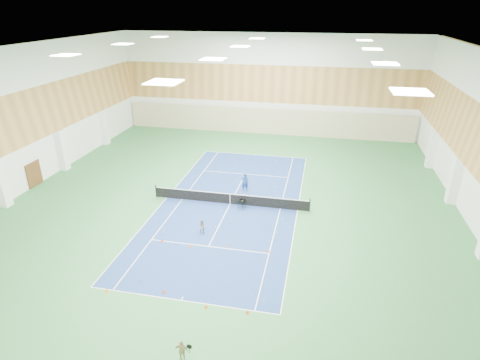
% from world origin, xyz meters
% --- Properties ---
extents(ground, '(40.00, 40.00, 0.00)m').
position_xyz_m(ground, '(0.00, 0.00, 0.00)').
color(ground, '#2F6F3A').
rests_on(ground, ground).
extents(room_shell, '(36.00, 40.00, 12.00)m').
position_xyz_m(room_shell, '(0.00, 0.00, 6.00)').
color(room_shell, white).
rests_on(room_shell, ground).
extents(wood_cladding, '(36.00, 40.00, 8.00)m').
position_xyz_m(wood_cladding, '(0.00, 0.00, 8.00)').
color(wood_cladding, '#C18747').
rests_on(wood_cladding, room_shell).
extents(ceiling_light_grid, '(21.40, 25.40, 0.06)m').
position_xyz_m(ceiling_light_grid, '(0.00, 0.00, 11.92)').
color(ceiling_light_grid, white).
rests_on(ceiling_light_grid, room_shell).
extents(court_surface, '(10.97, 23.77, 0.01)m').
position_xyz_m(court_surface, '(0.00, 0.00, 0.01)').
color(court_surface, navy).
rests_on(court_surface, ground).
extents(tennis_balls_scatter, '(10.57, 22.77, 0.07)m').
position_xyz_m(tennis_balls_scatter, '(0.00, 0.00, 0.05)').
color(tennis_balls_scatter, '#BDCD23').
rests_on(tennis_balls_scatter, ground).
extents(tennis_net, '(12.80, 0.10, 1.10)m').
position_xyz_m(tennis_net, '(0.00, 0.00, 0.55)').
color(tennis_net, black).
rests_on(tennis_net, ground).
extents(back_curtain, '(35.40, 0.16, 3.20)m').
position_xyz_m(back_curtain, '(0.00, 19.75, 1.60)').
color(back_curtain, '#C6B793').
rests_on(back_curtain, ground).
extents(door_left_b, '(0.08, 1.80, 2.20)m').
position_xyz_m(door_left_b, '(-17.92, 0.00, 1.10)').
color(door_left_b, '#593319').
rests_on(door_left_b, ground).
extents(coach, '(0.71, 0.60, 1.67)m').
position_xyz_m(coach, '(0.68, 2.76, 0.83)').
color(coach, navy).
rests_on(coach, ground).
extents(child_court, '(0.67, 0.59, 1.16)m').
position_xyz_m(child_court, '(-0.84, -4.91, 0.58)').
color(child_court, gray).
rests_on(child_court, ground).
extents(child_apron, '(0.68, 0.29, 1.16)m').
position_xyz_m(child_apron, '(1.40, -15.71, 0.58)').
color(child_apron, '#9E8B5A').
rests_on(child_apron, ground).
extents(ball_cart, '(0.60, 0.60, 0.81)m').
position_xyz_m(ball_cart, '(1.10, -0.60, 0.40)').
color(ball_cart, black).
rests_on(ball_cart, ground).
extents(cone_svc_a, '(0.21, 0.21, 0.23)m').
position_xyz_m(cone_svc_a, '(-3.31, -6.46, 0.12)').
color(cone_svc_a, red).
rests_on(cone_svc_a, ground).
extents(cone_svc_b, '(0.20, 0.20, 0.22)m').
position_xyz_m(cone_svc_b, '(-1.13, -6.69, 0.11)').
color(cone_svc_b, orange).
rests_on(cone_svc_b, ground).
extents(cone_svc_c, '(0.18, 0.18, 0.20)m').
position_xyz_m(cone_svc_c, '(1.34, -6.08, 0.10)').
color(cone_svc_c, orange).
rests_on(cone_svc_c, ground).
extents(cone_svc_d, '(0.23, 0.23, 0.25)m').
position_xyz_m(cone_svc_d, '(4.04, -6.24, 0.12)').
color(cone_svc_d, '#E0520B').
rests_on(cone_svc_d, ground).
extents(cone_base_a, '(0.22, 0.22, 0.24)m').
position_xyz_m(cone_base_a, '(-4.38, -12.05, 0.12)').
color(cone_base_a, orange).
rests_on(cone_base_a, ground).
extents(cone_base_b, '(0.20, 0.20, 0.22)m').
position_xyz_m(cone_base_b, '(-1.16, -11.47, 0.11)').
color(cone_base_b, '#E4490C').
rests_on(cone_base_b, ground).
extents(cone_base_c, '(0.19, 0.19, 0.21)m').
position_xyz_m(cone_base_c, '(1.50, -12.16, 0.11)').
color(cone_base_c, '#FF4F0D').
rests_on(cone_base_c, ground).
extents(cone_base_d, '(0.20, 0.20, 0.22)m').
position_xyz_m(cone_base_d, '(3.77, -12.11, 0.11)').
color(cone_base_d, '#DA4B0B').
rests_on(cone_base_d, ground).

